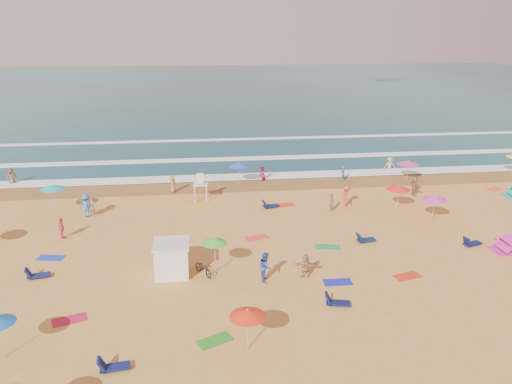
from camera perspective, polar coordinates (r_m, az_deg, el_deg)
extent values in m
plane|color=gold|center=(36.08, -0.57, -5.37)|extent=(220.00, 220.00, 0.00)
cube|color=#0C4756|center=(117.72, -4.96, 11.52)|extent=(220.00, 140.00, 0.18)
plane|color=olive|center=(47.71, -2.15, 0.75)|extent=(220.00, 220.00, 0.00)
cube|color=white|center=(50.06, -2.38, 1.74)|extent=(200.00, 2.20, 0.05)
cube|color=white|center=(56.77, -2.91, 3.79)|extent=(200.00, 1.60, 0.05)
cube|color=white|center=(66.47, -3.49, 6.01)|extent=(200.00, 1.20, 0.05)
cube|color=white|center=(31.29, -9.58, -7.60)|extent=(2.00, 2.00, 2.00)
cube|color=silver|center=(30.84, -9.69, -5.84)|extent=(2.20, 2.20, 0.12)
imported|color=black|center=(31.20, -6.03, -8.63)|extent=(1.44, 1.80, 0.91)
cone|color=green|center=(30.56, -4.77, -5.54)|extent=(1.58, 1.58, 0.35)
cone|color=#E532B1|center=(40.54, 19.75, -0.63)|extent=(1.93, 1.93, 0.35)
cone|color=red|center=(23.84, -0.97, -13.66)|extent=(1.73, 1.73, 0.35)
cone|color=#E63378|center=(50.70, 17.01, 3.24)|extent=(2.04, 2.04, 0.35)
cone|color=blue|center=(47.12, -2.01, 3.15)|extent=(1.88, 1.88, 0.35)
cone|color=#17B4BD|center=(43.09, -22.22, 0.54)|extent=(1.94, 1.94, 0.35)
cone|color=#FF1A25|center=(42.35, 16.00, 0.48)|extent=(1.90, 1.90, 0.35)
cube|color=#101D51|center=(33.53, -23.59, -8.73)|extent=(1.38, 0.79, 0.34)
cube|color=#0F174E|center=(24.45, -15.81, -18.70)|extent=(1.36, 0.73, 0.34)
cube|color=#0F204C|center=(36.35, 12.48, -5.36)|extent=(1.38, 0.79, 0.34)
cube|color=#0E1447|center=(28.42, 9.37, -12.40)|extent=(1.39, 0.83, 0.34)
cube|color=#0E1647|center=(38.08, 23.52, -5.41)|extent=(1.40, 0.90, 0.34)
cube|color=#0D1A45|center=(41.92, 1.71, -1.60)|extent=(1.40, 0.86, 0.34)
cube|color=#C1183D|center=(28.67, -20.56, -13.52)|extent=(1.88, 1.34, 0.03)
cube|color=#1E3BBD|center=(35.95, -22.45, -6.97)|extent=(1.84, 1.18, 0.03)
cube|color=#2E8D23|center=(25.54, -4.76, -16.57)|extent=(1.90, 1.51, 0.03)
cube|color=orange|center=(43.53, -7.06, -1.17)|extent=(1.80, 1.09, 0.03)
cube|color=#D74232|center=(36.23, 0.12, -5.24)|extent=(1.88, 1.34, 0.03)
cube|color=red|center=(42.60, 3.18, -1.50)|extent=(1.84, 1.20, 0.03)
cube|color=#1C22B2|center=(30.77, 9.32, -10.14)|extent=(1.71, 0.89, 0.03)
cube|color=#228B53|center=(35.16, 8.20, -6.23)|extent=(1.84, 1.18, 0.03)
cube|color=red|center=(32.39, 16.92, -9.20)|extent=(1.87, 1.29, 0.03)
cube|color=#DD5834|center=(51.59, 25.54, 0.28)|extent=(1.90, 1.50, 0.03)
imported|color=tan|center=(54.10, 15.03, 2.96)|extent=(1.20, 0.81, 1.72)
imported|color=#E13853|center=(38.43, -21.33, -3.87)|extent=(0.80, 1.02, 1.62)
imported|color=#9F7149|center=(46.13, -9.51, 0.90)|extent=(0.66, 0.87, 1.60)
imported|color=brown|center=(41.43, 8.63, -1.13)|extent=(0.44, 0.62, 1.60)
imported|color=blue|center=(30.18, 1.10, -8.53)|extent=(0.79, 0.97, 1.84)
imported|color=#B92E53|center=(48.97, 0.64, 2.01)|extent=(1.02, 1.08, 1.77)
imported|color=#A2684B|center=(41.93, -18.24, -1.58)|extent=(0.74, 0.68, 1.70)
imported|color=tan|center=(30.78, 5.66, -8.40)|extent=(1.42, 0.54, 1.51)
imported|color=#2974C0|center=(41.98, -18.82, -1.48)|extent=(1.31, 0.87, 1.89)
imported|color=brown|center=(53.34, -26.14, 1.52)|extent=(1.09, 0.99, 1.88)
imported|color=#AB6F4F|center=(46.91, 17.67, 0.67)|extent=(0.61, 1.68, 1.78)
imported|color=#2875BE|center=(49.59, 9.89, 2.09)|extent=(0.66, 0.63, 1.51)
imported|color=#D13441|center=(42.57, 10.27, -0.48)|extent=(0.81, 1.27, 1.88)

